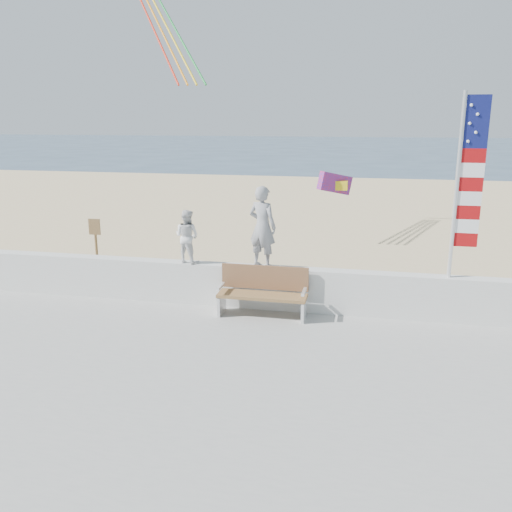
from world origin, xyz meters
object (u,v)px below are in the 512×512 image
object	(u,v)px
child	(187,236)
bench	(263,291)
adult	(262,227)
flag	(465,179)

from	to	relation	value
child	bench	world-z (taller)	child
adult	bench	size ratio (longest dim) A/B	0.94
bench	flag	distance (m)	4.41
bench	child	bearing A→B (deg)	165.41
adult	flag	world-z (taller)	flag
adult	bench	distance (m)	1.32
adult	child	bearing A→B (deg)	20.90
adult	child	xyz separation A→B (m)	(-1.64, 0.00, -0.27)
child	adult	bearing A→B (deg)	-164.71
bench	flag	size ratio (longest dim) A/B	0.51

